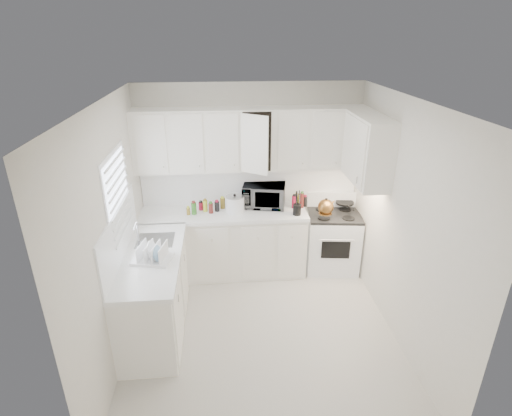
{
  "coord_description": "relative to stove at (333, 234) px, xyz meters",
  "views": [
    {
      "loc": [
        -0.39,
        -3.7,
        3.19
      ],
      "look_at": [
        0.0,
        0.7,
        1.25
      ],
      "focal_mm": 28.43,
      "sensor_mm": 36.0,
      "label": 1
    }
  ],
  "objects": [
    {
      "name": "floor",
      "position": [
        -1.15,
        -1.28,
        -0.55
      ],
      "size": [
        3.2,
        3.2,
        0.0
      ],
      "primitive_type": "plane",
      "color": "beige",
      "rests_on": "ground"
    },
    {
      "name": "ceiling",
      "position": [
        -1.15,
        -1.28,
        2.05
      ],
      "size": [
        3.2,
        3.2,
        0.0
      ],
      "primitive_type": "plane",
      "rotation": [
        3.14,
        0.0,
        0.0
      ],
      "color": "white",
      "rests_on": "ground"
    },
    {
      "name": "wall_back",
      "position": [
        -1.15,
        0.32,
        0.75
      ],
      "size": [
        3.0,
        0.0,
        3.0
      ],
      "primitive_type": "plane",
      "rotation": [
        1.57,
        0.0,
        0.0
      ],
      "color": "silver",
      "rests_on": "ground"
    },
    {
      "name": "wall_front",
      "position": [
        -1.15,
        -2.88,
        0.75
      ],
      "size": [
        3.0,
        0.0,
        3.0
      ],
      "primitive_type": "plane",
      "rotation": [
        -1.57,
        0.0,
        0.0
      ],
      "color": "silver",
      "rests_on": "ground"
    },
    {
      "name": "wall_left",
      "position": [
        -2.65,
        -1.28,
        0.75
      ],
      "size": [
        0.0,
        3.2,
        3.2
      ],
      "primitive_type": "plane",
      "rotation": [
        1.57,
        0.0,
        1.57
      ],
      "color": "silver",
      "rests_on": "ground"
    },
    {
      "name": "wall_right",
      "position": [
        0.35,
        -1.28,
        0.75
      ],
      "size": [
        0.0,
        3.2,
        3.2
      ],
      "primitive_type": "plane",
      "rotation": [
        1.57,
        0.0,
        -1.57
      ],
      "color": "silver",
      "rests_on": "ground"
    },
    {
      "name": "window_blinds",
      "position": [
        -2.63,
        -0.93,
        1.0
      ],
      "size": [
        0.06,
        0.96,
        1.06
      ],
      "primitive_type": null,
      "color": "white",
      "rests_on": "wall_left"
    },
    {
      "name": "lower_cabinets_back",
      "position": [
        -1.54,
        0.02,
        -0.1
      ],
      "size": [
        2.22,
        0.6,
        0.9
      ],
      "primitive_type": null,
      "color": "silver",
      "rests_on": "floor"
    },
    {
      "name": "lower_cabinets_left",
      "position": [
        -2.35,
        -1.08,
        -0.1
      ],
      "size": [
        0.6,
        1.6,
        0.9
      ],
      "primitive_type": null,
      "color": "silver",
      "rests_on": "floor"
    },
    {
      "name": "countertop_back",
      "position": [
        -1.54,
        0.01,
        0.38
      ],
      "size": [
        2.24,
        0.64,
        0.05
      ],
      "primitive_type": "cube",
      "color": "white",
      "rests_on": "lower_cabinets_back"
    },
    {
      "name": "countertop_left",
      "position": [
        -2.34,
        -1.08,
        0.38
      ],
      "size": [
        0.64,
        1.62,
        0.05
      ],
      "primitive_type": "cube",
      "color": "white",
      "rests_on": "lower_cabinets_left"
    },
    {
      "name": "backsplash_back",
      "position": [
        -1.15,
        0.31,
        0.68
      ],
      "size": [
        2.98,
        0.02,
        0.55
      ],
      "primitive_type": "cube",
      "color": "white",
      "rests_on": "wall_back"
    },
    {
      "name": "backsplash_left",
      "position": [
        -2.64,
        -1.08,
        0.68
      ],
      "size": [
        0.02,
        1.6,
        0.55
      ],
      "primitive_type": "cube",
      "color": "white",
      "rests_on": "wall_left"
    },
    {
      "name": "upper_cabinets_back",
      "position": [
        -1.15,
        0.15,
        0.95
      ],
      "size": [
        3.0,
        0.33,
        0.8
      ],
      "primitive_type": null,
      "color": "silver",
      "rests_on": "wall_back"
    },
    {
      "name": "upper_cabinets_right",
      "position": [
        0.19,
        -0.46,
        0.95
      ],
      "size": [
        0.33,
        0.9,
        0.8
      ],
      "primitive_type": null,
      "color": "silver",
      "rests_on": "wall_right"
    },
    {
      "name": "sink",
      "position": [
        -2.34,
        -0.73,
        0.52
      ],
      "size": [
        0.42,
        0.38,
        0.3
      ],
      "primitive_type": null,
      "color": "gray",
      "rests_on": "countertop_left"
    },
    {
      "name": "stove",
      "position": [
        0.0,
        0.0,
        0.0
      ],
      "size": [
        0.78,
        0.67,
        1.1
      ],
      "primitive_type": null,
      "rotation": [
        0.0,
        0.0,
        -0.12
      ],
      "color": "white",
      "rests_on": "floor"
    },
    {
      "name": "tea_kettle",
      "position": [
        -0.18,
        -0.16,
        0.51
      ],
      "size": [
        0.32,
        0.3,
        0.24
      ],
      "primitive_type": null,
      "rotation": [
        0.0,
        0.0,
        0.36
      ],
      "color": "olive",
      "rests_on": "stove"
    },
    {
      "name": "frying_pan",
      "position": [
        0.18,
        0.16,
        0.42
      ],
      "size": [
        0.3,
        0.46,
        0.04
      ],
      "primitive_type": null,
      "rotation": [
        0.0,
        0.0,
        0.12
      ],
      "color": "black",
      "rests_on": "stove"
    },
    {
      "name": "microwave",
      "position": [
        -0.97,
        0.17,
        0.59
      ],
      "size": [
        0.62,
        0.42,
        0.39
      ],
      "primitive_type": "imported",
      "rotation": [
        0.0,
        0.0,
        -0.19
      ],
      "color": "gray",
      "rests_on": "countertop_back"
    },
    {
      "name": "rice_cooker",
      "position": [
        -1.38,
        0.01,
        0.53
      ],
      "size": [
        0.31,
        0.31,
        0.25
      ],
      "primitive_type": null,
      "rotation": [
        0.0,
        0.0,
        -0.29
      ],
      "color": "white",
      "rests_on": "countertop_back"
    },
    {
      "name": "paper_towel",
      "position": [
        -1.07,
        0.22,
        0.54
      ],
      "size": [
        0.12,
        0.12,
        0.27
      ],
      "primitive_type": "cylinder",
      "color": "white",
      "rests_on": "countertop_back"
    },
    {
      "name": "utensil_crock",
      "position": [
        -0.57,
        -0.17,
        0.58
      ],
      "size": [
        0.15,
        0.15,
        0.35
      ],
      "primitive_type": null,
      "rotation": [
        0.0,
        0.0,
        0.3
      ],
      "color": "black",
      "rests_on": "countertop_back"
    },
    {
      "name": "dish_rack",
      "position": [
        -2.31,
        -1.18,
        0.51
      ],
      "size": [
        0.45,
        0.38,
        0.22
      ],
      "primitive_type": null,
      "rotation": [
        0.0,
        0.0,
        -0.22
      ],
      "color": "white",
      "rests_on": "countertop_left"
    },
    {
      "name": "spice_left_0",
      "position": [
        -2.0,
        0.14,
        0.47
      ],
      "size": [
        0.06,
        0.06,
        0.13
      ],
      "primitive_type": "cylinder",
      "color": "olive",
      "rests_on": "countertop_back"
    },
    {
      "name": "spice_left_1",
      "position": [
        -1.92,
        0.05,
        0.47
      ],
      "size": [
        0.06,
        0.06,
        0.13
      ],
      "primitive_type": "cylinder",
      "color": "#337727",
      "rests_on": "countertop_back"
    },
    {
      "name": "spice_left_2",
      "position": [
        -1.85,
        0.14,
        0.47
      ],
      "size": [
        0.06,
        0.06,
        0.13
      ],
      "primitive_type": "cylinder",
      "color": "#C61A40",
      "rests_on": "countertop_back"
    },
    {
      "name": "spice_left_3",
      "position": [
        -1.77,
        0.05,
        0.47
      ],
      "size": [
        0.06,
        0.06,
        0.13
      ],
      "primitive_type": "cylinder",
      "color": "#CDDC33",
      "rests_on": "countertop_back"
    },
    {
      "name": "spice_left_4",
      "position": [
        -1.7,
        0.14,
        0.47
      ],
      "size": [
        0.06,
        0.06,
        0.13
      ],
      "primitive_type": "cylinder",
      "color": "maroon",
      "rests_on": "countertop_back"
    },
    {
      "name": "spice_left_5",
      "position": [
        -1.62,
        0.05,
        0.47
      ],
      "size": [
        0.06,
        0.06,
        0.13
      ],
      "primitive_type": "cylinder",
      "color": "black",
      "rests_on": "countertop_back"
    },
    {
      "name": "spice_left_6",
      "position": [
        -1.55,
        0.14,
        0.47
      ],
      "size": [
        0.06,
        0.06,
        0.13
      ],
      "primitive_type": "cylinder",
      "color": "olive",
      "rests_on": "countertop_back"
    },
    {
      "name": "sauce_right_0",
      "position": [
        -0.57,
        0.18,
        0.5
      ],
      "size": [
        0.06,
        0.06,
        0.19
      ],
      "primitive_type": "cylinder",
      "color": "#C61A40",
      "rests_on": "countertop_back"
    },
    {
      "name": "sauce_right_1",
      "position": [
        -0.51,
        0.12,
        0.5
      ],
      "size": [
        0.06,
        0.06,
        0.19
      ],
      "primitive_type": "cylinder",
      "color": "#CDDC33",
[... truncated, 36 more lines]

